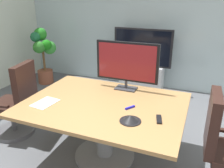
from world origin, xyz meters
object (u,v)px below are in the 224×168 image
(office_chair_left, at_px, (17,106))
(conference_phone, at_px, (130,119))
(wall_display_unit, at_px, (142,70))
(potted_plant, at_px, (44,53))
(tv_monitor, at_px, (127,63))
(conference_table, at_px, (104,116))
(remote_control, at_px, (159,119))

(office_chair_left, distance_m, conference_phone, 1.82)
(wall_display_unit, xyz_separation_m, potted_plant, (-2.16, -0.40, 0.27))
(tv_monitor, bearing_deg, potted_plant, 149.81)
(conference_table, distance_m, conference_phone, 0.55)
(office_chair_left, distance_m, potted_plant, 2.18)
(office_chair_left, distance_m, wall_display_unit, 2.63)
(office_chair_left, height_order, remote_control, office_chair_left)
(office_chair_left, bearing_deg, tv_monitor, 99.96)
(wall_display_unit, height_order, remote_control, wall_display_unit)
(conference_table, relative_size, tv_monitor, 2.22)
(remote_control, bearing_deg, wall_display_unit, 95.00)
(tv_monitor, bearing_deg, conference_table, -100.78)
(conference_table, height_order, tv_monitor, tv_monitor)
(conference_table, height_order, conference_phone, conference_phone)
(office_chair_left, relative_size, potted_plant, 0.87)
(conference_table, xyz_separation_m, wall_display_unit, (-0.16, 2.33, -0.13))
(potted_plant, bearing_deg, office_chair_left, -63.35)
(conference_phone, distance_m, remote_control, 0.30)
(office_chair_left, height_order, tv_monitor, tv_monitor)
(wall_display_unit, distance_m, potted_plant, 2.22)
(conference_table, distance_m, potted_plant, 3.03)
(conference_phone, bearing_deg, potted_plant, 141.04)
(office_chair_left, distance_m, tv_monitor, 1.68)
(conference_phone, height_order, remote_control, conference_phone)
(conference_phone, bearing_deg, office_chair_left, 170.94)
(conference_phone, bearing_deg, conference_table, 145.26)
(potted_plant, height_order, conference_phone, potted_plant)
(tv_monitor, distance_m, potted_plant, 2.84)
(wall_display_unit, bearing_deg, conference_phone, -77.50)
(conference_table, xyz_separation_m, remote_control, (0.68, -0.16, 0.18))
(potted_plant, bearing_deg, conference_phone, -38.96)
(wall_display_unit, distance_m, conference_phone, 2.71)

